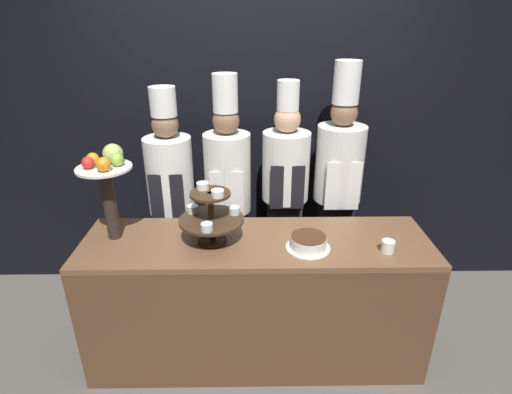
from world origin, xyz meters
name	(u,v)px	position (x,y,z in m)	size (l,w,h in m)	color
ground_plane	(257,387)	(0.00, 0.00, 0.00)	(14.00, 14.00, 0.00)	#5B5651
wall_back	(254,124)	(0.00, 1.29, 1.40)	(10.00, 0.06, 2.80)	black
buffet_counter	(256,299)	(0.00, 0.31, 0.45)	(2.17, 0.62, 0.91)	brown
tiered_stand	(211,214)	(-0.27, 0.30, 1.09)	(0.39, 0.39, 0.37)	#3D2819
fruit_pedestal	(107,178)	(-0.88, 0.38, 1.31)	(0.32, 0.32, 0.59)	#2D231E
cake_round	(308,242)	(0.31, 0.21, 0.95)	(0.27, 0.27, 0.08)	white
cup_white	(388,246)	(0.77, 0.17, 0.94)	(0.08, 0.08, 0.07)	white
chef_left	(171,192)	(-0.63, 0.93, 0.97)	(0.35, 0.35, 1.75)	#38332D
chef_center_left	(228,188)	(-0.20, 0.93, 1.00)	(0.34, 0.34, 1.83)	#38332D
chef_center_right	(285,189)	(0.23, 0.93, 0.99)	(0.35, 0.35, 1.79)	#28282D
chef_right	(338,182)	(0.62, 0.93, 1.05)	(0.35, 0.35, 1.92)	black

